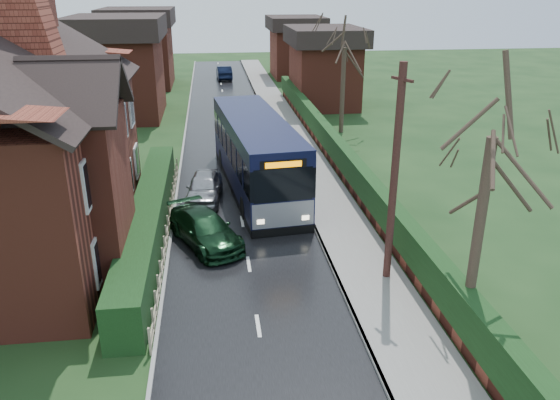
{
  "coord_description": "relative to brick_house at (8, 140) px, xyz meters",
  "views": [
    {
      "loc": [
        -1.11,
        -16.16,
        9.84
      ],
      "look_at": [
        1.43,
        3.89,
        1.8
      ],
      "focal_mm": 35.0,
      "sensor_mm": 36.0,
      "label": 1
    }
  ],
  "objects": [
    {
      "name": "car_silver",
      "position": [
        7.09,
        4.04,
        -3.7
      ],
      "size": [
        1.98,
        4.1,
        1.35
      ],
      "primitive_type": "imported",
      "rotation": [
        0.0,
        0.0,
        -0.1
      ],
      "color": "#A1A1A6",
      "rests_on": "ground"
    },
    {
      "name": "ground",
      "position": [
        8.73,
        -4.78,
        -4.38
      ],
      "size": [
        140.0,
        140.0,
        0.0
      ],
      "primitive_type": "plane",
      "color": "#29491F",
      "rests_on": "ground"
    },
    {
      "name": "car_green",
      "position": [
        7.13,
        -0.78,
        -3.73
      ],
      "size": [
        3.48,
        4.81,
        1.29
      ],
      "primitive_type": "imported",
      "rotation": [
        0.0,
        0.0,
        0.42
      ],
      "color": "black",
      "rests_on": "ground"
    },
    {
      "name": "picket_fence",
      "position": [
        5.58,
        0.22,
        -3.93
      ],
      "size": [
        0.1,
        16.0,
        0.9
      ],
      "primitive_type": null,
      "color": "gray",
      "rests_on": "ground"
    },
    {
      "name": "right_wall_hedge",
      "position": [
        14.53,
        5.22,
        -3.36
      ],
      "size": [
        0.6,
        50.0,
        1.8
      ],
      "color": "maroon",
      "rests_on": "ground"
    },
    {
      "name": "car_distant",
      "position": [
        9.15,
        40.22,
        -3.65
      ],
      "size": [
        1.74,
        4.46,
        1.45
      ],
      "primitive_type": "imported",
      "rotation": [
        0.0,
        0.0,
        3.19
      ],
      "color": "black",
      "rests_on": "ground"
    },
    {
      "name": "kerb_right",
      "position": [
        11.78,
        5.22,
        -4.31
      ],
      "size": [
        0.12,
        100.0,
        0.14
      ],
      "primitive_type": "cube",
      "color": "gray",
      "rests_on": "ground"
    },
    {
      "name": "front_hedge",
      "position": [
        4.83,
        0.22,
        -3.58
      ],
      "size": [
        1.2,
        16.0,
        1.6
      ],
      "primitive_type": "cube",
      "color": "black",
      "rests_on": "ground"
    },
    {
      "name": "kerb_left",
      "position": [
        5.68,
        5.22,
        -4.33
      ],
      "size": [
        0.12,
        100.0,
        0.1
      ],
      "primitive_type": "cube",
      "color": "gray",
      "rests_on": "ground"
    },
    {
      "name": "bus",
      "position": [
        9.73,
        5.43,
        -2.57
      ],
      "size": [
        3.96,
        12.21,
        3.64
      ],
      "rotation": [
        0.0,
        0.0,
        0.1
      ],
      "color": "black",
      "rests_on": "ground"
    },
    {
      "name": "road",
      "position": [
        8.73,
        5.22,
        -4.37
      ],
      "size": [
        6.0,
        100.0,
        0.02
      ],
      "primitive_type": "cube",
      "color": "black",
      "rests_on": "ground"
    },
    {
      "name": "tree_right_near",
      "position": [
        14.73,
        -8.15,
        2.22
      ],
      "size": [
        4.09,
        4.09,
        8.83
      ],
      "color": "#3B2D23",
      "rests_on": "ground"
    },
    {
      "name": "pavement",
      "position": [
        12.98,
        5.22,
        -4.31
      ],
      "size": [
        2.5,
        100.0,
        0.14
      ],
      "primitive_type": "cube",
      "color": "slate",
      "rests_on": "ground"
    },
    {
      "name": "telegraph_pole",
      "position": [
        13.53,
        -4.46,
        -0.52
      ],
      "size": [
        0.44,
        0.94,
        7.62
      ],
      "rotation": [
        0.0,
        0.0,
        0.37
      ],
      "color": "#321A16",
      "rests_on": "ground"
    },
    {
      "name": "brick_house",
      "position": [
        0.0,
        0.0,
        0.0
      ],
      "size": [
        9.3,
        14.6,
        10.3
      ],
      "color": "maroon",
      "rests_on": "ground"
    },
    {
      "name": "tree_right_far",
      "position": [
        16.68,
        16.09,
        1.85
      ],
      "size": [
        4.31,
        4.31,
        8.33
      ],
      "color": "#382A21",
      "rests_on": "ground"
    },
    {
      "name": "bus_stop_sign",
      "position": [
        11.93,
        1.22,
        -2.45
      ],
      "size": [
        0.11,
        0.44,
        2.92
      ],
      "rotation": [
        0.0,
        0.0,
        0.11
      ],
      "color": "slate",
      "rests_on": "ground"
    },
    {
      "name": "tree_house_side",
      "position": [
        -2.37,
        12.58,
        2.88
      ],
      "size": [
        4.27,
        4.27,
        9.71
      ],
      "color": "#3C2C23",
      "rests_on": "ground"
    }
  ]
}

